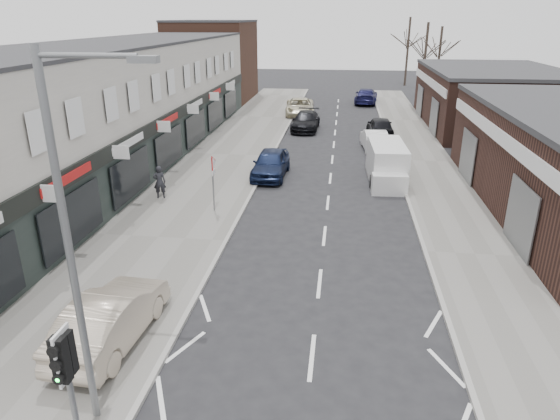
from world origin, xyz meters
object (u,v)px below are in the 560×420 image
(parked_car_left_c, at_px, (300,107))
(parked_car_right_b, at_px, (380,127))
(sedan_on_pavement, at_px, (111,318))
(parked_car_left_b, at_px, (306,121))
(parked_car_left_a, at_px, (271,163))
(traffic_light, at_px, (66,367))
(warning_sign, at_px, (213,167))
(street_lamp, at_px, (75,233))
(white_van, at_px, (387,163))
(parked_car_right_a, at_px, (374,140))
(pedestrian, at_px, (160,182))
(parked_car_right_c, at_px, (366,96))

(parked_car_left_c, bearing_deg, parked_car_right_b, -54.16)
(sedan_on_pavement, xyz_separation_m, parked_car_left_b, (3.12, 28.76, -0.14))
(sedan_on_pavement, height_order, parked_car_left_a, sedan_on_pavement)
(traffic_light, distance_m, warning_sign, 14.04)
(street_lamp, height_order, parked_car_left_a, street_lamp)
(street_lamp, relative_size, white_van, 1.51)
(traffic_light, xyz_separation_m, parked_car_right_a, (7.15, 26.93, -1.72))
(warning_sign, relative_size, parked_car_left_a, 0.60)
(traffic_light, xyz_separation_m, parked_car_left_b, (2.02, 32.67, -1.69))
(parked_car_left_b, xyz_separation_m, parked_car_left_c, (-1.02, 6.28, 0.05))
(warning_sign, bearing_deg, parked_car_left_a, 73.52)
(warning_sign, height_order, parked_car_left_b, warning_sign)
(white_van, height_order, parked_car_left_c, white_van)
(parked_car_left_a, height_order, parked_car_left_c, parked_car_left_a)
(street_lamp, relative_size, parked_car_right_b, 1.80)
(white_van, height_order, parked_car_right_a, white_van)
(warning_sign, height_order, parked_car_left_c, warning_sign)
(pedestrian, height_order, parked_car_right_c, pedestrian)
(parked_car_left_b, bearing_deg, traffic_light, -91.76)
(parked_car_left_a, distance_m, parked_car_right_c, 27.33)
(white_van, relative_size, sedan_on_pavement, 1.18)
(street_lamp, distance_m, pedestrian, 15.09)
(parked_car_right_a, height_order, parked_car_right_b, parked_car_right_b)
(sedan_on_pavement, bearing_deg, parked_car_left_c, -90.04)
(pedestrian, xyz_separation_m, parked_car_left_c, (4.87, 23.58, -0.17))
(parked_car_left_a, relative_size, parked_car_left_c, 0.82)
(sedan_on_pavement, height_order, parked_car_right_a, sedan_on_pavement)
(parked_car_left_c, bearing_deg, parked_car_right_a, -67.59)
(warning_sign, bearing_deg, parked_car_right_b, 63.30)
(parked_car_right_a, distance_m, parked_car_right_b, 4.13)
(warning_sign, relative_size, white_van, 0.51)
(sedan_on_pavement, xyz_separation_m, parked_car_right_c, (8.37, 42.65, -0.08))
(warning_sign, distance_m, sedan_on_pavement, 10.21)
(sedan_on_pavement, relative_size, parked_car_right_c, 0.83)
(traffic_light, distance_m, white_van, 21.45)
(parked_car_left_a, height_order, parked_car_right_a, parked_car_left_a)
(white_van, xyz_separation_m, parked_car_left_b, (-5.44, 12.61, -0.24))
(warning_sign, distance_m, parked_car_right_b, 19.08)
(traffic_light, height_order, sedan_on_pavement, traffic_light)
(traffic_light, bearing_deg, parked_car_left_b, 86.46)
(traffic_light, height_order, parked_car_right_c, traffic_light)
(street_lamp, distance_m, parked_car_left_a, 19.17)
(warning_sign, height_order, pedestrian, warning_sign)
(parked_car_right_c, bearing_deg, sedan_on_pavement, 83.87)
(pedestrian, height_order, parked_car_left_a, pedestrian)
(parked_car_left_b, relative_size, parked_car_left_c, 0.90)
(parked_car_right_c, bearing_deg, street_lamp, 85.71)
(warning_sign, relative_size, pedestrian, 1.64)
(street_lamp, height_order, warning_sign, street_lamp)
(parked_car_right_a, bearing_deg, street_lamp, 69.04)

